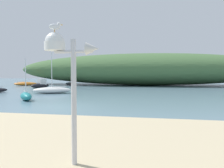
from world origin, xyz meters
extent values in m
plane|color=slate|center=(0.00, 0.00, 0.00)|extent=(120.00, 120.00, 0.00)
ellipsoid|color=#476B3D|center=(4.52, 26.01, 2.81)|extent=(46.90, 11.21, 5.61)
cylinder|color=silver|center=(4.22, -8.93, 1.61)|extent=(0.12, 0.12, 2.82)
cylinder|color=silver|center=(4.22, -8.93, 2.75)|extent=(0.88, 0.07, 0.07)
cylinder|color=white|center=(3.78, -8.93, 2.88)|extent=(0.46, 0.46, 0.19)
sphere|color=white|center=(3.78, -8.93, 2.97)|extent=(0.43, 0.43, 0.43)
cone|color=silver|center=(4.66, -8.93, 2.81)|extent=(0.29, 0.28, 0.28)
cylinder|color=orange|center=(3.76, -8.91, 3.21)|extent=(0.01, 0.01, 0.05)
cylinder|color=orange|center=(3.79, -8.94, 3.21)|extent=(0.01, 0.01, 0.05)
ellipsoid|color=white|center=(3.78, -8.93, 3.30)|extent=(0.26, 0.24, 0.13)
ellipsoid|color=#9EA0A8|center=(3.78, -8.93, 3.33)|extent=(0.24, 0.21, 0.05)
sphere|color=white|center=(3.86, -8.86, 3.37)|extent=(0.09, 0.09, 0.09)
cone|color=gold|center=(3.91, -8.82, 3.37)|extent=(0.06, 0.06, 0.03)
ellipsoid|color=black|center=(-7.62, 21.91, 0.29)|extent=(2.80, 2.17, 0.57)
cylinder|color=silver|center=(-7.62, 21.91, 2.02)|extent=(0.08, 0.08, 3.23)
cylinder|color=silver|center=(-7.26, 21.70, 0.65)|extent=(1.09, 0.70, 0.06)
ellipsoid|color=teal|center=(-4.14, 2.66, 0.32)|extent=(2.18, 2.37, 0.65)
cylinder|color=silver|center=(-4.14, 2.66, 1.89)|extent=(0.08, 0.08, 2.87)
cylinder|color=silver|center=(-4.38, 2.93, 0.70)|extent=(0.76, 0.87, 0.06)
ellipsoid|color=orange|center=(-15.41, 20.79, 0.30)|extent=(4.03, 2.68, 0.59)
cylinder|color=silver|center=(-15.41, 20.79, 2.63)|extent=(0.08, 0.08, 4.43)
cylinder|color=silver|center=(-15.94, 20.58, 0.67)|extent=(1.61, 0.70, 0.06)
ellipsoid|color=white|center=(-4.68, 8.54, 0.34)|extent=(4.29, 2.75, 0.68)
cylinder|color=silver|center=(-4.68, 8.54, 2.49)|extent=(0.08, 0.08, 4.02)
cylinder|color=silver|center=(-4.11, 8.74, 0.73)|extent=(1.73, 0.67, 0.06)
ellipsoid|color=black|center=(-9.86, 15.55, 0.35)|extent=(2.29, 3.02, 0.70)
cube|color=silver|center=(-9.72, 15.81, 0.89)|extent=(1.23, 1.29, 0.86)
camera|label=1|loc=(5.93, -13.59, 2.29)|focal=35.29mm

